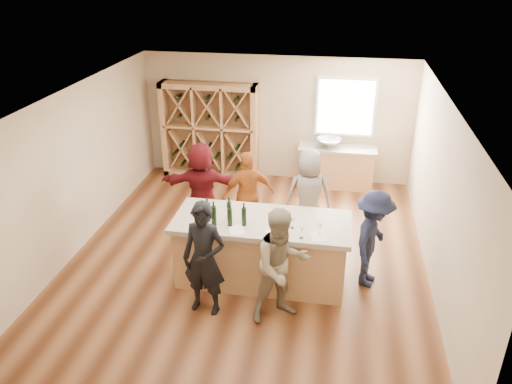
% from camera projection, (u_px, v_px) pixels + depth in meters
% --- Properties ---
extents(floor, '(6.00, 7.00, 0.10)m').
position_uv_depth(floor, '(248.00, 258.00, 8.71)').
color(floor, brown).
rests_on(floor, ground).
extents(ceiling, '(6.00, 7.00, 0.10)m').
position_uv_depth(ceiling, '(247.00, 95.00, 7.45)').
color(ceiling, white).
rests_on(ceiling, ground).
extents(wall_back, '(6.00, 0.10, 2.80)m').
position_uv_depth(wall_back, '(277.00, 118.00, 11.23)').
color(wall_back, '#C8B291').
rests_on(wall_back, ground).
extents(wall_front, '(6.00, 0.10, 2.80)m').
position_uv_depth(wall_front, '(181.00, 331.00, 4.93)').
color(wall_front, '#C8B291').
rests_on(wall_front, ground).
extents(wall_left, '(0.10, 7.00, 2.80)m').
position_uv_depth(wall_left, '(73.00, 170.00, 8.55)').
color(wall_left, '#C8B291').
rests_on(wall_left, ground).
extents(wall_right, '(0.10, 7.00, 2.80)m').
position_uv_depth(wall_right, '(444.00, 197.00, 7.61)').
color(wall_right, '#C8B291').
rests_on(wall_right, ground).
extents(window_frame, '(1.30, 0.06, 1.30)m').
position_uv_depth(window_frame, '(346.00, 107.00, 10.78)').
color(window_frame, white).
rests_on(window_frame, wall_back).
extents(window_pane, '(1.18, 0.01, 1.18)m').
position_uv_depth(window_pane, '(345.00, 108.00, 10.75)').
color(window_pane, white).
rests_on(window_pane, wall_back).
extents(wine_rack, '(2.20, 0.45, 2.20)m').
position_uv_depth(wine_rack, '(210.00, 131.00, 11.34)').
color(wine_rack, tan).
rests_on(wine_rack, floor).
extents(back_counter_base, '(1.60, 0.58, 0.86)m').
position_uv_depth(back_counter_base, '(336.00, 168.00, 11.13)').
color(back_counter_base, tan).
rests_on(back_counter_base, floor).
extents(back_counter_top, '(1.70, 0.62, 0.06)m').
position_uv_depth(back_counter_top, '(338.00, 148.00, 10.93)').
color(back_counter_top, '#A89D89').
rests_on(back_counter_top, back_counter_base).
extents(sink, '(0.54, 0.54, 0.19)m').
position_uv_depth(sink, '(329.00, 143.00, 10.90)').
color(sink, silver).
rests_on(sink, back_counter_top).
extents(faucet, '(0.02, 0.02, 0.30)m').
position_uv_depth(faucet, '(329.00, 137.00, 11.04)').
color(faucet, silver).
rests_on(faucet, back_counter_top).
extents(tasting_counter_base, '(2.60, 1.00, 1.00)m').
position_uv_depth(tasting_counter_base, '(262.00, 252.00, 7.88)').
color(tasting_counter_base, tan).
rests_on(tasting_counter_base, floor).
extents(tasting_counter_top, '(2.72, 1.12, 0.08)m').
position_uv_depth(tasting_counter_top, '(262.00, 222.00, 7.64)').
color(tasting_counter_top, '#A89D89').
rests_on(tasting_counter_top, tasting_counter_base).
extents(wine_bottle_a, '(0.10, 0.10, 0.30)m').
position_uv_depth(wine_bottle_a, '(207.00, 212.00, 7.53)').
color(wine_bottle_a, black).
rests_on(wine_bottle_a, tasting_counter_top).
extents(wine_bottle_b, '(0.10, 0.10, 0.31)m').
position_uv_depth(wine_bottle_b, '(214.00, 216.00, 7.41)').
color(wine_bottle_b, black).
rests_on(wine_bottle_b, tasting_counter_top).
extents(wine_bottle_c, '(0.08, 0.08, 0.29)m').
position_uv_depth(wine_bottle_c, '(229.00, 211.00, 7.58)').
color(wine_bottle_c, black).
rests_on(wine_bottle_c, tasting_counter_top).
extents(wine_bottle_d, '(0.09, 0.09, 0.29)m').
position_uv_depth(wine_bottle_d, '(230.00, 217.00, 7.40)').
color(wine_bottle_d, black).
rests_on(wine_bottle_d, tasting_counter_top).
extents(wine_bottle_e, '(0.08, 0.08, 0.29)m').
position_uv_depth(wine_bottle_e, '(244.00, 217.00, 7.42)').
color(wine_bottle_e, black).
rests_on(wine_bottle_e, tasting_counter_top).
extents(wine_glass_b, '(0.10, 0.10, 0.20)m').
position_uv_depth(wine_glass_b, '(271.00, 229.00, 7.17)').
color(wine_glass_b, white).
rests_on(wine_glass_b, tasting_counter_top).
extents(wine_glass_c, '(0.08, 0.08, 0.16)m').
position_uv_depth(wine_glass_c, '(301.00, 233.00, 7.11)').
color(wine_glass_c, white).
rests_on(wine_glass_c, tasting_counter_top).
extents(wine_glass_d, '(0.06, 0.06, 0.16)m').
position_uv_depth(wine_glass_d, '(292.00, 223.00, 7.37)').
color(wine_glass_d, white).
rests_on(wine_glass_d, tasting_counter_top).
extents(wine_glass_e, '(0.08, 0.08, 0.17)m').
position_uv_depth(wine_glass_e, '(320.00, 229.00, 7.20)').
color(wine_glass_e, white).
rests_on(wine_glass_e, tasting_counter_top).
extents(tasting_menu_a, '(0.30, 0.35, 0.00)m').
position_uv_depth(tasting_menu_a, '(237.00, 230.00, 7.36)').
color(tasting_menu_a, white).
rests_on(tasting_menu_a, tasting_counter_top).
extents(tasting_menu_b, '(0.26, 0.31, 0.00)m').
position_uv_depth(tasting_menu_b, '(273.00, 234.00, 7.24)').
color(tasting_menu_b, white).
rests_on(tasting_menu_b, tasting_counter_top).
extents(tasting_menu_c, '(0.27, 0.31, 0.00)m').
position_uv_depth(tasting_menu_c, '(318.00, 237.00, 7.18)').
color(tasting_menu_c, white).
rests_on(tasting_menu_c, tasting_counter_top).
extents(person_near_left, '(0.70, 0.55, 1.75)m').
position_uv_depth(person_near_left, '(204.00, 259.00, 7.03)').
color(person_near_left, black).
rests_on(person_near_left, floor).
extents(person_near_right, '(0.96, 0.83, 1.73)m').
position_uv_depth(person_near_right, '(282.00, 266.00, 6.89)').
color(person_near_right, gray).
rests_on(person_near_right, floor).
extents(person_server, '(0.75, 1.13, 1.60)m').
position_uv_depth(person_server, '(373.00, 239.00, 7.65)').
color(person_server, '#191E38').
rests_on(person_server, floor).
extents(person_far_mid, '(1.07, 0.84, 1.63)m').
position_uv_depth(person_far_mid, '(248.00, 194.00, 9.05)').
color(person_far_mid, '#994C19').
rests_on(person_far_mid, floor).
extents(person_far_right, '(0.92, 0.70, 1.69)m').
position_uv_depth(person_far_right, '(309.00, 195.00, 8.95)').
color(person_far_right, slate).
rests_on(person_far_right, floor).
extents(person_far_left, '(1.64, 0.74, 1.71)m').
position_uv_depth(person_far_left, '(202.00, 187.00, 9.24)').
color(person_far_left, '#590F14').
rests_on(person_far_left, floor).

